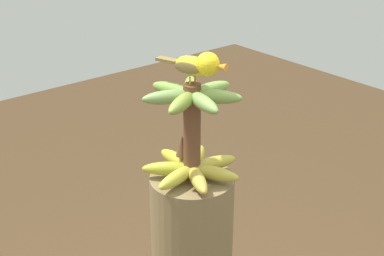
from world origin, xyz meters
The scene contains 2 objects.
banana_bunch centered at (0.00, 0.00, 1.36)m, with size 0.28×0.27×0.27m.
perched_bird centered at (0.01, -0.01, 1.56)m, with size 0.09×0.20×0.09m.
Camera 1 is at (-0.89, -1.08, 2.01)m, focal length 54.18 mm.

